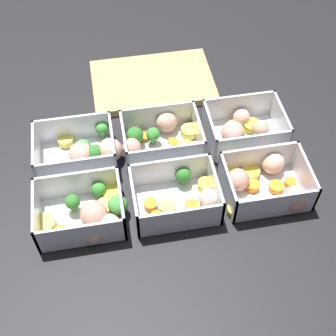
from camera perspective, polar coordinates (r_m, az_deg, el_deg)
The scene contains 8 objects.
ground_plane at distance 0.94m, azimuth -0.00°, elevation -0.90°, with size 4.00×4.00×0.00m, color black.
container_near_left at distance 0.87m, azimuth -9.41°, elevation -5.43°, with size 0.18×0.13×0.07m.
container_near_center at distance 0.88m, azimuth 1.35°, elevation -3.67°, with size 0.17×0.12×0.07m.
container_near_right at distance 0.92m, azimuth 11.87°, elevation -1.80°, with size 0.17×0.15×0.07m.
container_far_left at distance 0.96m, azimuth -10.01°, elevation 2.07°, with size 0.18×0.13×0.07m.
container_far_center at distance 0.97m, azimuth -1.05°, elevation 3.65°, with size 0.18×0.14×0.07m.
container_far_right at distance 1.00m, azimuth 9.18°, elevation 4.62°, with size 0.16×0.12×0.07m.
cutting_board at distance 1.12m, azimuth -1.90°, elevation 10.47°, with size 0.28×0.18×0.02m.
Camera 1 is at (-0.10, -0.56, 0.75)m, focal length 50.00 mm.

